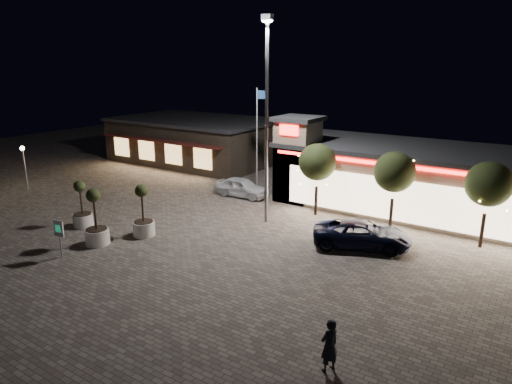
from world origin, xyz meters
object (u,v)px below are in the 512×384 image
Objects in this scene: planter_left at (82,213)px; valet_sign at (59,232)px; pickup_truck at (362,234)px; pedestrian at (329,346)px; planter_mid at (96,227)px; white_sedan at (242,187)px.

planter_left reaches higher than valet_sign.
pickup_truck is 1.79× the size of planter_left.
pickup_truck is at bearing 22.51° from planter_left.
valet_sign is (3.04, -3.56, 0.53)m from planter_left.
planter_mid is (-15.30, 2.82, 0.06)m from pedestrian.
pedestrian is 0.64× the size of planter_left.
pedestrian is 0.91× the size of valet_sign.
valet_sign is (-1.29, -14.32, 0.72)m from white_sedan.
pedestrian is 15.56m from planter_mid.
white_sedan is (-11.12, 4.36, -0.01)m from pickup_truck.
planter_left is at bearing 156.45° from planter_mid.
white_sedan is 12.18m from planter_mid.
planter_mid is at bearing 88.87° from valet_sign.
white_sedan is 2.06× the size of valet_sign.
white_sedan is 1.44× the size of planter_left.
pedestrian is at bearing -10.44° from planter_mid.
pedestrian is 0.58× the size of planter_mid.
white_sedan is at bearing 47.14° from pickup_truck.
pedestrian is 15.36m from valet_sign.
white_sedan is 14.40m from valet_sign.
valet_sign is (-12.41, -9.96, 0.71)m from pickup_truck.
pickup_truck is at bearing 32.07° from planter_mid.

